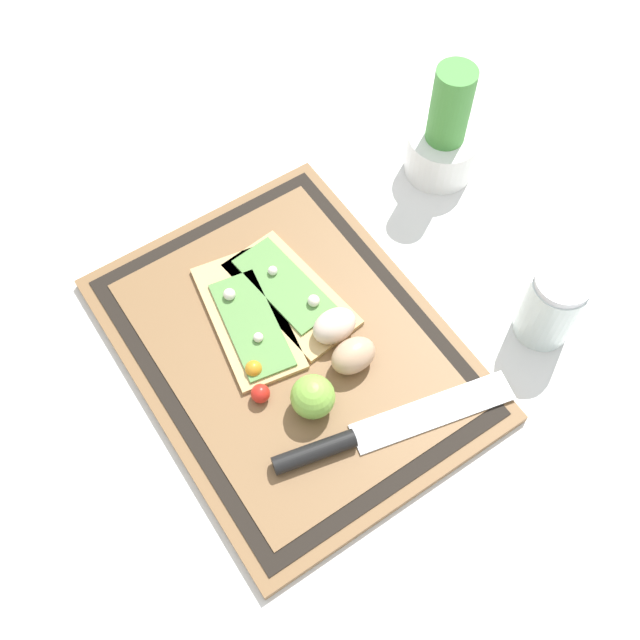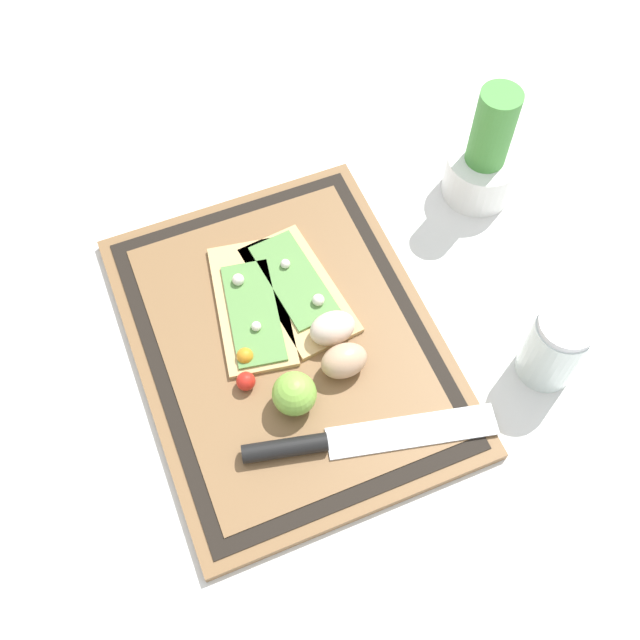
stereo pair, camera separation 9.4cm
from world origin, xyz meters
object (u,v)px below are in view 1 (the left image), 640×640
at_px(lime, 313,397).
at_px(cherry_tomato_red, 260,393).
at_px(knife, 355,438).
at_px(egg_brown, 353,356).
at_px(cherry_tomato_yellow, 254,369).
at_px(pizza_slice_near, 248,318).
at_px(herb_pot, 444,138).
at_px(sauce_jar, 550,308).
at_px(egg_pink, 334,326).
at_px(pizza_slice_far, 290,292).

height_order(lime, cherry_tomato_red, lime).
relative_size(knife, egg_brown, 5.15).
distance_m(lime, cherry_tomato_yellow, 0.09).
distance_m(pizza_slice_near, egg_brown, 0.15).
bearing_deg(knife, herb_pot, 129.00).
distance_m(egg_brown, cherry_tomato_red, 0.12).
xyz_separation_m(knife, herb_pot, (-0.29, 0.35, 0.04)).
bearing_deg(sauce_jar, egg_pink, -119.84).
distance_m(egg_brown, cherry_tomato_yellow, 0.12).
height_order(egg_brown, cherry_tomato_red, egg_brown).
relative_size(knife, cherry_tomato_yellow, 14.15).
distance_m(egg_pink, cherry_tomato_yellow, 0.11).
relative_size(knife, sauce_jar, 2.64).
relative_size(pizza_slice_near, knife, 0.69).
distance_m(pizza_slice_far, lime, 0.16).
distance_m(lime, cherry_tomato_red, 0.07).
xyz_separation_m(pizza_slice_near, herb_pot, (-0.08, 0.37, 0.04)).
relative_size(egg_pink, cherry_tomato_red, 2.47).
relative_size(lime, sauce_jar, 0.47).
xyz_separation_m(cherry_tomato_red, cherry_tomato_yellow, (-0.03, 0.01, -0.00)).
relative_size(cherry_tomato_red, sauce_jar, 0.21).
bearing_deg(lime, cherry_tomato_red, -133.67).
relative_size(pizza_slice_near, pizza_slice_far, 1.06).
relative_size(pizza_slice_near, egg_brown, 3.55).
relative_size(egg_brown, cherry_tomato_red, 2.47).
relative_size(pizza_slice_near, herb_pot, 1.13).
distance_m(pizza_slice_near, cherry_tomato_red, 0.11).
bearing_deg(cherry_tomato_red, pizza_slice_near, 156.90).
distance_m(knife, cherry_tomato_red, 0.13).
height_order(pizza_slice_near, cherry_tomato_red, same).
bearing_deg(cherry_tomato_yellow, lime, 24.85).
bearing_deg(egg_pink, knife, -24.54).
relative_size(pizza_slice_far, cherry_tomato_yellow, 9.22).
distance_m(pizza_slice_far, egg_brown, 0.13).
distance_m(pizza_slice_far, herb_pot, 0.32).
height_order(egg_pink, lime, lime).
bearing_deg(cherry_tomato_yellow, sauce_jar, 67.43).
relative_size(egg_brown, cherry_tomato_yellow, 2.75).
distance_m(pizza_slice_near, sauce_jar, 0.38).
bearing_deg(cherry_tomato_red, pizza_slice_far, 134.06).
height_order(lime, cherry_tomato_yellow, lime).
height_order(pizza_slice_far, sauce_jar, sauce_jar).
bearing_deg(egg_brown, lime, -74.34).
distance_m(egg_brown, egg_pink, 0.05).
xyz_separation_m(pizza_slice_far, herb_pot, (-0.07, 0.31, 0.04)).
bearing_deg(cherry_tomato_yellow, egg_brown, 62.25).
xyz_separation_m(egg_pink, cherry_tomato_yellow, (-0.01, -0.11, -0.01)).
height_order(knife, cherry_tomato_yellow, same).
xyz_separation_m(pizza_slice_near, egg_pink, (0.08, 0.08, 0.02)).
xyz_separation_m(egg_pink, sauce_jar, (0.13, 0.23, 0.01)).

